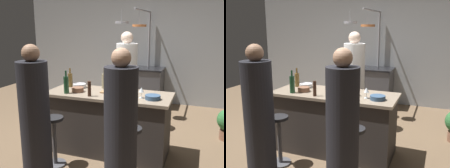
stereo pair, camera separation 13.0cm
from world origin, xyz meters
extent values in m
plane|color=brown|center=(0.00, 0.00, 0.00)|extent=(9.00, 9.00, 0.00)
cube|color=#9EA3A8|center=(0.00, 2.85, 1.30)|extent=(6.40, 0.16, 2.60)
cube|color=#332D2B|center=(0.00, 0.00, 0.43)|extent=(1.72, 0.66, 0.86)
cube|color=gray|center=(0.00, 0.00, 0.88)|extent=(1.80, 0.72, 0.04)
cube|color=#47474C|center=(0.00, 2.45, 0.43)|extent=(0.76, 0.60, 0.86)
cube|color=black|center=(0.00, 2.45, 0.88)|extent=(0.80, 0.64, 0.03)
cylinder|color=white|center=(-0.02, 0.96, 0.77)|extent=(0.37, 0.37, 1.54)
sphere|color=beige|center=(-0.02, 0.96, 1.64)|extent=(0.21, 0.21, 0.21)
cylinder|color=#4C4C51|center=(-0.54, -0.62, 0.01)|extent=(0.28, 0.28, 0.02)
cylinder|color=#4C4C51|center=(-0.54, -0.62, 0.33)|extent=(0.06, 0.06, 0.62)
cylinder|color=black|center=(-0.54, -0.62, 0.66)|extent=(0.26, 0.26, 0.04)
cylinder|color=black|center=(-0.53, -1.00, 0.73)|extent=(0.35, 0.35, 1.46)
sphere|color=#8C664C|center=(-0.53, -1.00, 1.55)|extent=(0.20, 0.20, 0.20)
cylinder|color=#4C4C51|center=(0.52, -0.62, 0.33)|extent=(0.06, 0.06, 0.62)
cylinder|color=black|center=(0.52, -0.62, 0.66)|extent=(0.26, 0.26, 0.04)
cylinder|color=black|center=(0.50, -0.98, 0.73)|extent=(0.35, 0.35, 1.45)
sphere|color=tan|center=(0.50, -0.98, 1.54)|extent=(0.20, 0.20, 0.20)
cylinder|color=gray|center=(0.00, 2.70, 1.07)|extent=(0.04, 0.04, 2.15)
cylinder|color=gray|center=(0.00, 2.03, 2.15)|extent=(0.04, 1.34, 0.04)
cylinder|color=gray|center=(-0.30, 1.54, 1.90)|extent=(0.26, 0.26, 0.04)
cylinder|color=gray|center=(-0.30, 1.51, 2.03)|extent=(0.01, 0.01, 0.25)
cylinder|color=#B26638|center=(0.05, 1.53, 1.84)|extent=(0.27, 0.27, 0.04)
cylinder|color=gray|center=(0.05, 1.51, 2.00)|extent=(0.01, 0.01, 0.31)
cube|color=#997047|center=(0.05, 0.06, 0.91)|extent=(0.32, 0.22, 0.02)
cylinder|color=#382319|center=(-0.18, -0.25, 1.01)|extent=(0.05, 0.05, 0.21)
cylinder|color=gray|center=(-0.17, 0.25, 1.01)|extent=(0.07, 0.07, 0.23)
cylinder|color=gray|center=(-0.17, 0.25, 1.17)|extent=(0.03, 0.03, 0.08)
cylinder|color=brown|center=(-0.70, 0.15, 1.01)|extent=(0.07, 0.07, 0.21)
cylinder|color=brown|center=(-0.70, 0.15, 1.15)|extent=(0.03, 0.03, 0.08)
cylinder|color=#193D23|center=(-0.56, -0.22, 1.02)|extent=(0.07, 0.07, 0.24)
cylinder|color=#193D23|center=(-0.56, -0.22, 1.19)|extent=(0.03, 0.03, 0.08)
cylinder|color=silver|center=(0.50, -0.10, 0.90)|extent=(0.06, 0.06, 0.01)
cylinder|color=silver|center=(0.50, -0.10, 0.94)|extent=(0.01, 0.01, 0.07)
cone|color=silver|center=(0.50, -0.10, 1.01)|extent=(0.07, 0.07, 0.06)
cylinder|color=silver|center=(0.34, -0.02, 0.90)|extent=(0.06, 0.06, 0.01)
cylinder|color=silver|center=(0.34, -0.02, 0.94)|extent=(0.01, 0.01, 0.07)
cone|color=silver|center=(0.34, -0.02, 1.01)|extent=(0.07, 0.07, 0.06)
cylinder|color=silver|center=(-0.78, 0.22, 0.90)|extent=(0.06, 0.06, 0.01)
cylinder|color=silver|center=(-0.78, 0.22, 0.94)|extent=(0.01, 0.01, 0.07)
cone|color=silver|center=(-0.78, 0.22, 1.01)|extent=(0.07, 0.07, 0.06)
cylinder|color=#334C6B|center=(0.66, -0.11, 0.93)|extent=(0.20, 0.20, 0.06)
cylinder|color=brown|center=(-0.45, -0.09, 0.93)|extent=(0.17, 0.17, 0.07)
cylinder|color=#B7B7BC|center=(-0.54, 0.16, 0.93)|extent=(0.20, 0.20, 0.06)
camera|label=1|loc=(1.28, -3.37, 1.85)|focal=41.63mm
camera|label=2|loc=(1.40, -3.32, 1.85)|focal=41.63mm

